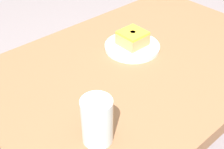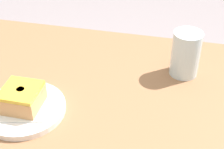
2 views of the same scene
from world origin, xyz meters
TOP-DOWN VIEW (x-y plane):
  - table at (0.00, 0.00)m, footprint 1.02×0.68m
  - plate_glazed_square at (0.03, 0.07)m, footprint 0.19×0.19m
  - napkin_glazed_square at (0.03, 0.07)m, footprint 0.13×0.13m
  - donut_glazed_square at (0.03, 0.07)m, footprint 0.08×0.08m
  - water_glass at (-0.32, -0.16)m, footprint 0.07×0.07m

SIDE VIEW (x-z plane):
  - table at x=0.00m, z-range 0.24..0.96m
  - plate_glazed_square at x=0.03m, z-range 0.71..0.73m
  - napkin_glazed_square at x=0.03m, z-range 0.73..0.73m
  - donut_glazed_square at x=0.03m, z-range 0.73..0.78m
  - water_glass at x=-0.32m, z-range 0.71..0.83m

